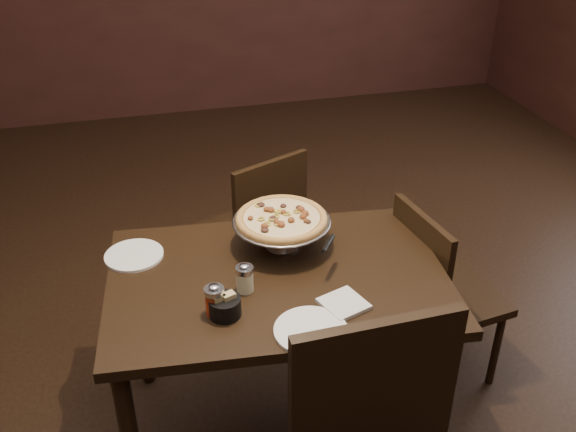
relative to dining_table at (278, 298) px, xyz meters
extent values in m
cube|color=black|center=(-0.07, 0.01, -0.64)|extent=(6.00, 7.00, 0.02)
cube|color=black|center=(0.00, 0.00, 0.08)|extent=(1.23, 0.89, 0.04)
cylinder|color=black|center=(0.49, -0.38, -0.29)|extent=(0.06, 0.06, 0.69)
cylinder|color=black|center=(-0.49, 0.38, -0.29)|extent=(0.06, 0.06, 0.69)
cylinder|color=black|center=(0.55, 0.27, -0.29)|extent=(0.06, 0.06, 0.69)
cylinder|color=#B2B2B9|center=(0.06, 0.17, 0.10)|extent=(0.12, 0.12, 0.01)
cylinder|color=#B2B2B9|center=(0.06, 0.17, 0.15)|extent=(0.03, 0.03, 0.10)
cylinder|color=#B2B2B9|center=(0.06, 0.17, 0.20)|extent=(0.09, 0.09, 0.01)
cylinder|color=#9B9BA0|center=(0.06, 0.17, 0.21)|extent=(0.35, 0.35, 0.01)
torus|color=#9B9BA0|center=(0.06, 0.17, 0.21)|extent=(0.36, 0.36, 0.01)
cylinder|color=olive|center=(0.06, 0.17, 0.21)|extent=(0.32, 0.32, 0.01)
torus|color=olive|center=(0.06, 0.17, 0.22)|extent=(0.33, 0.33, 0.03)
cylinder|color=tan|center=(0.06, 0.17, 0.22)|extent=(0.28, 0.28, 0.01)
cylinder|color=beige|center=(-0.12, -0.05, 0.13)|extent=(0.06, 0.06, 0.08)
cylinder|color=#B2B2B9|center=(-0.12, -0.05, 0.18)|extent=(0.06, 0.06, 0.02)
ellipsoid|color=#B2B2B9|center=(-0.12, -0.05, 0.20)|extent=(0.03, 0.03, 0.01)
cylinder|color=maroon|center=(-0.24, -0.15, 0.14)|extent=(0.06, 0.06, 0.08)
cylinder|color=#B2B2B9|center=(-0.24, -0.15, 0.19)|extent=(0.06, 0.06, 0.02)
ellipsoid|color=#B2B2B9|center=(-0.24, -0.15, 0.20)|extent=(0.03, 0.03, 0.01)
cylinder|color=black|center=(-0.21, -0.16, 0.13)|extent=(0.10, 0.10, 0.06)
cube|color=tan|center=(-0.23, -0.16, 0.14)|extent=(0.05, 0.04, 0.07)
cube|color=tan|center=(-0.20, -0.16, 0.14)|extent=(0.05, 0.04, 0.07)
cube|color=silver|center=(0.17, -0.21, 0.10)|extent=(0.17, 0.17, 0.01)
cylinder|color=white|center=(-0.47, 0.24, 0.10)|extent=(0.21, 0.21, 0.01)
cylinder|color=white|center=(0.03, -0.31, 0.10)|extent=(0.23, 0.23, 0.01)
cone|color=#B2B2B9|center=(0.17, -0.03, 0.21)|extent=(0.14, 0.14, 0.00)
cylinder|color=black|center=(0.17, -0.03, 0.21)|extent=(0.08, 0.10, 0.02)
cube|color=black|center=(0.06, 0.82, -0.23)|extent=(0.52, 0.52, 0.04)
cube|color=black|center=(0.13, 0.66, 0.00)|extent=(0.37, 0.19, 0.41)
cylinder|color=black|center=(0.14, 1.03, -0.44)|extent=(0.03, 0.03, 0.38)
cylinder|color=black|center=(-0.15, 0.90, -0.44)|extent=(0.03, 0.03, 0.38)
cylinder|color=black|center=(0.27, 0.74, -0.44)|extent=(0.03, 0.03, 0.38)
cylinder|color=black|center=(-0.02, 0.61, -0.44)|extent=(0.03, 0.03, 0.38)
cube|color=black|center=(0.11, -0.62, 0.13)|extent=(0.47, 0.04, 0.49)
cube|color=black|center=(0.76, 0.12, -0.24)|extent=(0.43, 0.43, 0.04)
cube|color=black|center=(0.58, 0.10, -0.01)|extent=(0.08, 0.38, 0.40)
cylinder|color=black|center=(0.93, -0.01, -0.44)|extent=(0.03, 0.03, 0.37)
cylinder|color=black|center=(0.89, 0.29, -0.44)|extent=(0.03, 0.03, 0.37)
cylinder|color=black|center=(0.62, -0.06, -0.44)|extent=(0.03, 0.03, 0.37)
cylinder|color=black|center=(0.58, 0.25, -0.44)|extent=(0.03, 0.03, 0.37)
camera|label=1|loc=(-0.42, -1.75, 1.39)|focal=40.00mm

